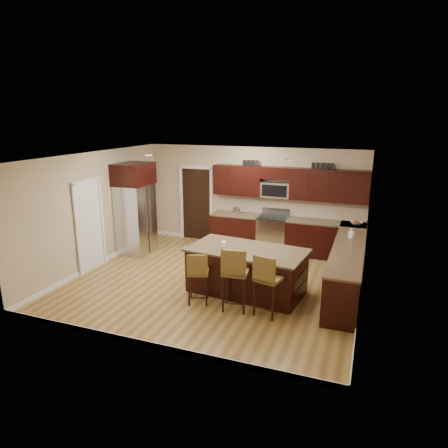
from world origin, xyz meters
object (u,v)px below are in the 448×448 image
at_px(stool_right, 267,278).
at_px(stool_left, 198,272).
at_px(island, 247,272).
at_px(stool_mid, 235,272).
at_px(range, 273,234).
at_px(refrigerator, 135,208).

bearing_deg(stool_right, stool_left, -167.02).
xyz_separation_m(island, stool_mid, (0.04, -0.85, 0.33)).
xyz_separation_m(range, refrigerator, (-3.30, -1.38, 0.73)).
bearing_deg(stool_mid, island, 85.43).
height_order(stool_mid, stool_right, stool_mid).
bearing_deg(island, range, 99.35).
bearing_deg(stool_right, island, 140.40).
xyz_separation_m(stool_right, refrigerator, (-4.06, 2.18, 0.49)).
height_order(range, stool_right, stool_right).
relative_size(range, stool_right, 0.96).
xyz_separation_m(island, stool_left, (-0.70, -0.84, 0.21)).
relative_size(island, stool_right, 2.13).
height_order(range, stool_left, range).
relative_size(stool_right, refrigerator, 0.49).
height_order(island, stool_right, stool_right).
xyz_separation_m(stool_left, stool_right, (1.34, -0.01, 0.08)).
xyz_separation_m(stool_mid, stool_right, (0.60, 0.00, -0.04)).
height_order(range, refrigerator, refrigerator).
height_order(stool_left, stool_right, stool_right).
relative_size(stool_left, stool_right, 0.89).
bearing_deg(stool_mid, stool_right, -6.80).
bearing_deg(stool_right, range, 115.48).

